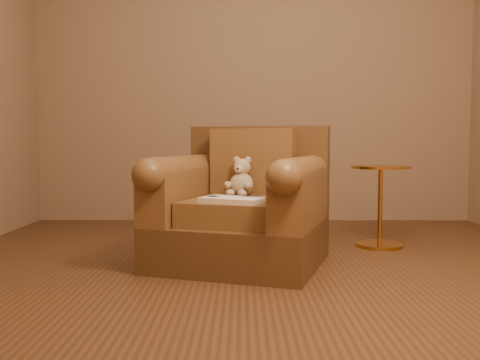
{
  "coord_description": "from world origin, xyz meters",
  "views": [
    {
      "loc": [
        -0.11,
        -2.96,
        0.72
      ],
      "look_at": [
        -0.12,
        0.14,
        0.51
      ],
      "focal_mm": 40.0,
      "sensor_mm": 36.0,
      "label": 1
    }
  ],
  "objects": [
    {
      "name": "side_table",
      "position": [
        0.85,
        0.73,
        0.3
      ],
      "size": [
        0.4,
        0.4,
        0.56
      ],
      "color": "#C48535",
      "rests_on": "floor"
    },
    {
      "name": "guidebook",
      "position": [
        -0.16,
        -0.03,
        0.41
      ],
      "size": [
        0.4,
        0.34,
        0.03
      ],
      "rotation": [
        0.0,
        0.0,
        -0.47
      ],
      "color": "beige",
      "rests_on": "armchair"
    },
    {
      "name": "armchair",
      "position": [
        -0.11,
        0.22,
        0.32
      ],
      "size": [
        1.15,
        1.12,
        0.83
      ],
      "rotation": [
        0.0,
        0.0,
        -0.31
      ],
      "color": "#54381C",
      "rests_on": "floor"
    },
    {
      "name": "floor",
      "position": [
        0.0,
        0.0,
        0.0
      ],
      "size": [
        4.0,
        4.0,
        0.0
      ],
      "primitive_type": "plane",
      "color": "#54341C",
      "rests_on": "ground"
    },
    {
      "name": "teddy_bear",
      "position": [
        -0.12,
        0.31,
        0.49
      ],
      "size": [
        0.18,
        0.21,
        0.25
      ],
      "rotation": [
        0.0,
        0.0,
        -0.37
      ],
      "color": "tan",
      "rests_on": "armchair"
    }
  ]
}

